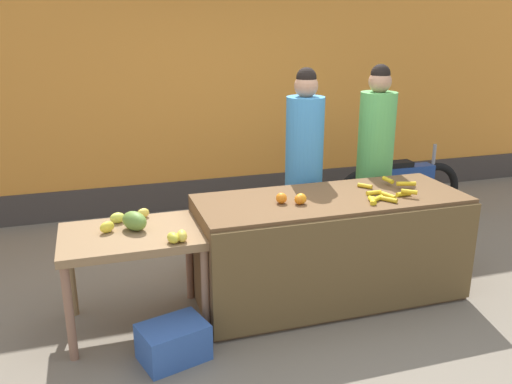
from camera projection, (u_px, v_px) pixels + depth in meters
The scene contains 12 objects.
ground_plane at pixel (292, 301), 4.45m from camera, with size 24.00×24.00×0.00m, color #756B5B.
market_wall_back at pixel (214, 72), 6.38m from camera, with size 9.91×0.23×3.37m.
fruit_stall_counter at pixel (330, 248), 4.40m from camera, with size 2.17×0.84×0.88m.
side_table_wooden at pixel (133, 245), 3.90m from camera, with size 1.03×0.72×0.76m.
banana_bunch_pile at pixel (386, 193), 4.29m from camera, with size 0.57×0.52×0.07m.
orange_pile at pixel (293, 199), 4.10m from camera, with size 0.22×0.14×0.08m.
mango_papaya_pile at pixel (138, 223), 3.88m from camera, with size 0.59×0.68×0.14m.
vendor_woman_blue_shirt at pixel (304, 170), 4.87m from camera, with size 0.34×0.34×1.84m.
vendor_woman_green_shirt at pixel (374, 162), 5.11m from camera, with size 0.34×0.34×1.85m.
parked_motorcycle at pixel (399, 187), 6.17m from camera, with size 1.60×0.18×0.88m.
produce_crate at pixel (173, 342), 3.65m from camera, with size 0.44×0.32×0.26m, color #3359A5.
produce_sack at pixel (214, 243), 4.90m from camera, with size 0.36×0.30×0.56m, color tan.
Camera 1 is at (-1.47, -3.70, 2.20)m, focal length 37.60 mm.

